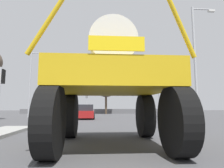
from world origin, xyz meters
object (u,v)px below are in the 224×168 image
at_px(oversize_sprayer, 111,85).
at_px(traffic_signal_near_left, 1,84).
at_px(streetlight_far_left, 31,80).
at_px(streetlight_far_right, 160,85).
at_px(bare_tree_right, 174,82).
at_px(bare_tree_far_center, 106,89).
at_px(sedan_ahead, 86,112).
at_px(streetlight_near_right, 196,58).
at_px(traffic_signal_far_left, 87,98).
at_px(traffic_signal_near_right, 160,82).

relative_size(oversize_sprayer, traffic_signal_near_left, 1.47).
bearing_deg(streetlight_far_left, traffic_signal_near_left, -78.75).
distance_m(streetlight_far_right, bare_tree_right, 2.03).
bearing_deg(streetlight_far_right, bare_tree_far_center, 118.43).
height_order(sedan_ahead, bare_tree_far_center, bare_tree_far_center).
xyz_separation_m(streetlight_far_left, bare_tree_far_center, (10.06, 11.25, -0.05)).
height_order(streetlight_near_right, streetlight_far_right, streetlight_near_right).
bearing_deg(streetlight_far_left, streetlight_far_right, -2.10).
distance_m(streetlight_far_right, bare_tree_far_center, 13.48).
relative_size(oversize_sprayer, bare_tree_far_center, 0.86).
bearing_deg(bare_tree_far_center, streetlight_far_right, -61.57).
bearing_deg(streetlight_far_right, bare_tree_right, -51.27).
bearing_deg(traffic_signal_far_left, streetlight_near_right, -62.69).
xyz_separation_m(sedan_ahead, streetlight_far_right, (9.36, 3.21, 3.39)).
height_order(oversize_sprayer, traffic_signal_far_left, oversize_sprayer).
xyz_separation_m(sedan_ahead, bare_tree_far_center, (2.94, 15.07, 3.86)).
relative_size(traffic_signal_near_right, traffic_signal_far_left, 1.06).
bearing_deg(oversize_sprayer, traffic_signal_far_left, 5.30).
distance_m(streetlight_far_left, streetlight_far_right, 16.49).
height_order(traffic_signal_near_left, streetlight_far_right, streetlight_far_right).
relative_size(traffic_signal_near_left, streetlight_near_right, 0.39).
bearing_deg(traffic_signal_near_left, streetlight_far_right, 42.32).
bearing_deg(sedan_ahead, streetlight_near_right, -130.80).
bearing_deg(traffic_signal_far_left, bare_tree_right, -37.93).
height_order(streetlight_far_left, bare_tree_right, streetlight_far_left).
xyz_separation_m(oversize_sprayer, traffic_signal_near_left, (-6.05, 5.23, 0.62)).
relative_size(sedan_ahead, bare_tree_far_center, 0.68).
bearing_deg(traffic_signal_near_right, bare_tree_far_center, 94.88).
bearing_deg(traffic_signal_near_right, bare_tree_right, 63.15).
height_order(traffic_signal_near_right, streetlight_far_left, streetlight_far_left).
height_order(oversize_sprayer, streetlight_near_right, streetlight_near_right).
bearing_deg(streetlight_far_right, sedan_ahead, -161.04).
relative_size(oversize_sprayer, sedan_ahead, 1.28).
relative_size(traffic_signal_far_left, streetlight_far_left, 0.44).
relative_size(oversize_sprayer, traffic_signal_near_right, 1.36).
bearing_deg(traffic_signal_near_right, sedan_ahead, 118.18).
xyz_separation_m(streetlight_near_right, streetlight_far_left, (-15.77, 11.17, -0.37)).
relative_size(streetlight_near_right, streetlight_far_left, 1.09).
relative_size(traffic_signal_near_right, streetlight_far_right, 0.52).
height_order(streetlight_near_right, bare_tree_far_center, streetlight_near_right).
relative_size(traffic_signal_far_left, streetlight_near_right, 0.40).
height_order(sedan_ahead, streetlight_far_right, streetlight_far_right).
relative_size(streetlight_far_left, streetlight_far_right, 1.13).
distance_m(streetlight_far_left, bare_tree_right, 17.87).
distance_m(traffic_signal_near_left, traffic_signal_near_right, 9.52).
xyz_separation_m(traffic_signal_near_left, traffic_signal_near_right, (9.52, -0.00, 0.20)).
bearing_deg(traffic_signal_near_right, streetlight_far_right, 71.07).
distance_m(sedan_ahead, traffic_signal_near_right, 10.86).
bearing_deg(traffic_signal_near_left, streetlight_near_right, 8.84).
distance_m(oversize_sprayer, sedan_ahead, 14.76).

